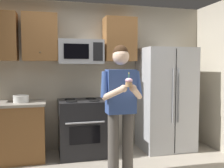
{
  "coord_description": "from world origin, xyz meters",
  "views": [
    {
      "loc": [
        -0.71,
        -2.77,
        1.48
      ],
      "look_at": [
        0.12,
        0.41,
        1.25
      ],
      "focal_mm": 40.4,
      "sensor_mm": 36.0,
      "label": 1
    }
  ],
  "objects_px": {
    "refrigerator": "(166,99)",
    "cupcake": "(129,82)",
    "microwave": "(80,52)",
    "bowl_large_white": "(21,99)",
    "person": "(121,103)",
    "oven_range": "(82,127)"
  },
  "relations": [
    {
      "from": "microwave",
      "to": "bowl_large_white",
      "type": "bearing_deg",
      "value": -172.93
    },
    {
      "from": "refrigerator",
      "to": "oven_range",
      "type": "bearing_deg",
      "value": 178.5
    },
    {
      "from": "refrigerator",
      "to": "person",
      "type": "xyz_separation_m",
      "value": [
        -1.11,
        -0.92,
        0.1
      ]
    },
    {
      "from": "refrigerator",
      "to": "microwave",
      "type": "bearing_deg",
      "value": 173.97
    },
    {
      "from": "oven_range",
      "to": "bowl_large_white",
      "type": "xyz_separation_m",
      "value": [
        -0.95,
        0.0,
        0.52
      ]
    },
    {
      "from": "microwave",
      "to": "refrigerator",
      "type": "height_order",
      "value": "microwave"
    },
    {
      "from": "refrigerator",
      "to": "cupcake",
      "type": "relative_size",
      "value": 10.35
    },
    {
      "from": "microwave",
      "to": "refrigerator",
      "type": "bearing_deg",
      "value": -6.03
    },
    {
      "from": "bowl_large_white",
      "to": "cupcake",
      "type": "xyz_separation_m",
      "value": [
        1.34,
        -1.29,
        0.31
      ]
    },
    {
      "from": "bowl_large_white",
      "to": "person",
      "type": "height_order",
      "value": "person"
    },
    {
      "from": "refrigerator",
      "to": "cupcake",
      "type": "xyz_separation_m",
      "value": [
        -1.11,
        -1.25,
        0.39
      ]
    },
    {
      "from": "bowl_large_white",
      "to": "cupcake",
      "type": "height_order",
      "value": "cupcake"
    },
    {
      "from": "oven_range",
      "to": "refrigerator",
      "type": "height_order",
      "value": "refrigerator"
    },
    {
      "from": "cupcake",
      "to": "bowl_large_white",
      "type": "bearing_deg",
      "value": 136.05
    },
    {
      "from": "refrigerator",
      "to": "cupcake",
      "type": "bearing_deg",
      "value": -131.6
    },
    {
      "from": "oven_range",
      "to": "refrigerator",
      "type": "distance_m",
      "value": 1.56
    },
    {
      "from": "oven_range",
      "to": "person",
      "type": "distance_m",
      "value": 1.17
    },
    {
      "from": "person",
      "to": "bowl_large_white",
      "type": "bearing_deg",
      "value": 144.3
    },
    {
      "from": "person",
      "to": "cupcake",
      "type": "xyz_separation_m",
      "value": [
        -0.0,
        -0.33,
        0.3
      ]
    },
    {
      "from": "microwave",
      "to": "bowl_large_white",
      "type": "distance_m",
      "value": 1.21
    },
    {
      "from": "person",
      "to": "cupcake",
      "type": "bearing_deg",
      "value": -90.0
    },
    {
      "from": "person",
      "to": "oven_range",
      "type": "bearing_deg",
      "value": 111.98
    }
  ]
}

